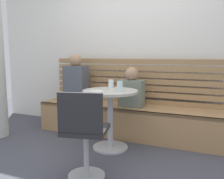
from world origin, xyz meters
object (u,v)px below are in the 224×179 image
object	(u,v)px
cup_glass_tall	(120,86)
person_child_left	(132,90)
cafe_table	(110,108)
person_adult	(76,81)
booth_bench	(128,121)
white_chair	(84,132)
plate_small	(96,91)
cup_water_clear	(111,84)

from	to	relation	value
cup_glass_tall	person_child_left	bearing A→B (deg)	94.09
cafe_table	person_child_left	world-z (taller)	person_child_left
person_adult	cup_glass_tall	bearing A→B (deg)	-30.48
cafe_table	cup_glass_tall	size ratio (longest dim) A/B	6.17
cafe_table	person_child_left	bearing A→B (deg)	79.62
person_child_left	cup_glass_tall	distance (m)	0.58
person_child_left	booth_bench	bearing A→B (deg)	168.52
white_chair	cup_glass_tall	xyz separation A→B (m)	(0.05, 0.78, 0.34)
booth_bench	plate_small	bearing A→B (deg)	-101.20
person_adult	cup_glass_tall	xyz separation A→B (m)	(0.94, -0.55, 0.03)
white_chair	person_child_left	bearing A→B (deg)	89.53
booth_bench	white_chair	bearing A→B (deg)	-88.14
cup_water_clear	white_chair	bearing A→B (deg)	-80.96
person_adult	cup_glass_tall	world-z (taller)	person_adult
white_chair	person_adult	distance (m)	1.64
person_child_left	cup_water_clear	world-z (taller)	person_child_left
booth_bench	cup_water_clear	size ratio (longest dim) A/B	24.55
person_adult	booth_bench	bearing A→B (deg)	1.24
person_child_left	cup_water_clear	xyz separation A→B (m)	(-0.17, -0.34, 0.11)
cafe_table	cup_glass_tall	bearing A→B (deg)	-12.55
booth_bench	cup_water_clear	bearing A→B (deg)	-108.42
booth_bench	white_chair	world-z (taller)	white_chair
person_adult	plate_small	bearing A→B (deg)	-44.84
person_child_left	cup_glass_tall	xyz separation A→B (m)	(0.04, -0.56, 0.12)
person_child_left	white_chair	bearing A→B (deg)	-90.47
white_chair	cup_glass_tall	bearing A→B (deg)	86.26
white_chair	person_adult	size ratio (longest dim) A/B	1.15
white_chair	cup_glass_tall	world-z (taller)	cup_glass_tall
person_adult	plate_small	size ratio (longest dim) A/B	4.36
cup_glass_tall	cup_water_clear	xyz separation A→B (m)	(-0.21, 0.22, -0.01)
booth_bench	cup_glass_tall	xyz separation A→B (m)	(0.10, -0.57, 0.58)
cup_glass_tall	plate_small	world-z (taller)	cup_glass_tall
cafe_table	white_chair	world-z (taller)	white_chair
person_child_left	plate_small	world-z (taller)	person_child_left
white_chair	person_child_left	world-z (taller)	person_child_left
cup_glass_tall	plate_small	bearing A→B (deg)	-148.36
cup_glass_tall	plate_small	distance (m)	0.28
plate_small	cup_water_clear	bearing A→B (deg)	85.93
cafe_table	person_adult	bearing A→B (deg)	146.93
cafe_table	cup_water_clear	world-z (taller)	cup_water_clear
cup_glass_tall	cup_water_clear	size ratio (longest dim) A/B	1.09
booth_bench	white_chair	xyz separation A→B (m)	(0.04, -1.35, 0.24)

